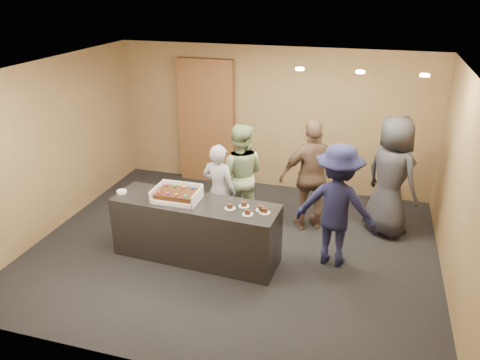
{
  "coord_description": "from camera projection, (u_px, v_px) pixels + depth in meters",
  "views": [
    {
      "loc": [
        1.82,
        -5.89,
        3.8
      ],
      "look_at": [
        0.1,
        0.0,
        1.15
      ],
      "focal_mm": 35.0,
      "sensor_mm": 36.0,
      "label": 1
    }
  ],
  "objects": [
    {
      "name": "slice_e",
      "position": [
        265.0,
        211.0,
        6.28
      ],
      "size": [
        0.15,
        0.15,
        0.07
      ],
      "color": "white",
      "rests_on": "serving_counter"
    },
    {
      "name": "ceiling_spotlights",
      "position": [
        360.0,
        72.0,
        6.14
      ],
      "size": [
        1.72,
        0.12,
        0.03
      ],
      "color": "#FFEAC6",
      "rests_on": "ceiling"
    },
    {
      "name": "sheet_cake",
      "position": [
        177.0,
        194.0,
        6.62
      ],
      "size": [
        0.55,
        0.38,
        0.11
      ],
      "color": "#321B0B",
      "rests_on": "cake_box"
    },
    {
      "name": "storage_cabinet",
      "position": [
        207.0,
        122.0,
        9.14
      ],
      "size": [
        1.11,
        0.15,
        2.44
      ],
      "primitive_type": "cube",
      "color": "brown",
      "rests_on": "floor"
    },
    {
      "name": "person_server_grey",
      "position": [
        219.0,
        191.0,
        7.26
      ],
      "size": [
        0.61,
        0.45,
        1.52
      ],
      "primitive_type": "imported",
      "rotation": [
        0.0,
        0.0,
        2.98
      ],
      "color": "#A1A0A6",
      "rests_on": "floor"
    },
    {
      "name": "slice_b",
      "position": [
        244.0,
        205.0,
        6.46
      ],
      "size": [
        0.15,
        0.15,
        0.07
      ],
      "color": "white",
      "rests_on": "serving_counter"
    },
    {
      "name": "person_brown_extra",
      "position": [
        312.0,
        176.0,
        7.41
      ],
      "size": [
        1.16,
        0.87,
        1.83
      ],
      "primitive_type": "imported",
      "rotation": [
        0.0,
        0.0,
        3.59
      ],
      "color": "brown",
      "rests_on": "floor"
    },
    {
      "name": "person_sage_man",
      "position": [
        240.0,
        175.0,
        7.6
      ],
      "size": [
        0.92,
        0.76,
        1.72
      ],
      "primitive_type": "imported",
      "rotation": [
        0.0,
        0.0,
        3.29
      ],
      "color": "#94AA7A",
      "rests_on": "floor"
    },
    {
      "name": "serving_counter",
      "position": [
        196.0,
        230.0,
        6.76
      ],
      "size": [
        2.44,
        0.84,
        0.9
      ],
      "primitive_type": "cube",
      "rotation": [
        0.0,
        0.0,
        -0.06
      ],
      "color": "black",
      "rests_on": "floor"
    },
    {
      "name": "cake_box",
      "position": [
        178.0,
        196.0,
        6.66
      ],
      "size": [
        0.65,
        0.45,
        0.19
      ],
      "color": "white",
      "rests_on": "serving_counter"
    },
    {
      "name": "slice_a",
      "position": [
        230.0,
        207.0,
        6.39
      ],
      "size": [
        0.15,
        0.15,
        0.07
      ],
      "color": "white",
      "rests_on": "serving_counter"
    },
    {
      "name": "slice_c",
      "position": [
        248.0,
        213.0,
        6.23
      ],
      "size": [
        0.15,
        0.15,
        0.07
      ],
      "color": "white",
      "rests_on": "serving_counter"
    },
    {
      "name": "person_navy_man",
      "position": [
        337.0,
        206.0,
        6.48
      ],
      "size": [
        1.23,
        0.8,
        1.79
      ],
      "primitive_type": "imported",
      "rotation": [
        0.0,
        0.0,
        3.03
      ],
      "color": "#161739",
      "rests_on": "floor"
    },
    {
      "name": "slice_d",
      "position": [
        261.0,
        209.0,
        6.35
      ],
      "size": [
        0.15,
        0.15,
        0.07
      ],
      "color": "white",
      "rests_on": "serving_counter"
    },
    {
      "name": "plate_stack",
      "position": [
        122.0,
        192.0,
        6.87
      ],
      "size": [
        0.15,
        0.15,
        0.04
      ],
      "primitive_type": "cylinder",
      "color": "white",
      "rests_on": "serving_counter"
    },
    {
      "name": "person_dark_suit",
      "position": [
        391.0,
        176.0,
        7.26
      ],
      "size": [
        1.12,
        1.09,
        1.94
      ],
      "primitive_type": "imported",
      "rotation": [
        0.0,
        0.0,
        2.4
      ],
      "color": "#2B2B30",
      "rests_on": "floor"
    },
    {
      "name": "room",
      "position": [
        233.0,
        166.0,
        6.63
      ],
      "size": [
        6.04,
        6.0,
        2.7
      ],
      "color": "black",
      "rests_on": "ground"
    }
  ]
}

